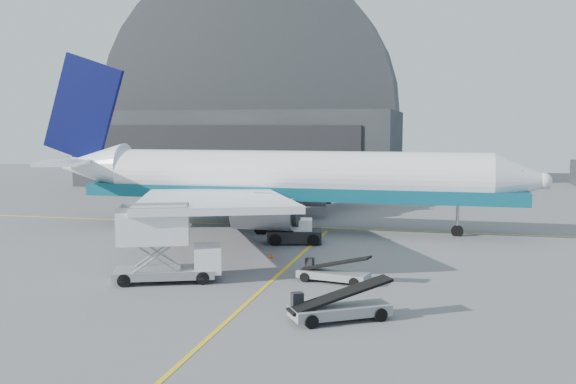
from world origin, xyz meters
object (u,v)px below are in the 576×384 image
(airliner, at_px, (276,178))
(catering_truck, at_px, (163,246))
(belt_loader_b, at_px, (332,273))
(belt_loader_a, at_px, (339,308))
(pushback_tug, at_px, (296,234))

(airliner, xyz_separation_m, catering_truck, (-1.61, -21.43, -2.49))
(catering_truck, bearing_deg, airliner, 64.42)
(belt_loader_b, bearing_deg, airliner, 125.47)
(airliner, xyz_separation_m, belt_loader_a, (10.34, -26.76, -4.15))
(airliner, distance_m, catering_truck, 21.64)
(pushback_tug, bearing_deg, belt_loader_a, -82.82)
(airliner, distance_m, pushback_tug, 8.50)
(airliner, relative_size, catering_truck, 6.93)
(catering_truck, relative_size, belt_loader_b, 1.45)
(pushback_tug, height_order, belt_loader_a, belt_loader_a)
(airliner, height_order, catering_truck, airliner)
(pushback_tug, distance_m, belt_loader_b, 13.43)
(pushback_tug, xyz_separation_m, belt_loader_a, (6.83, -20.14, -0.14))
(belt_loader_a, bearing_deg, catering_truck, 124.37)
(airliner, bearing_deg, belt_loader_a, -68.88)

